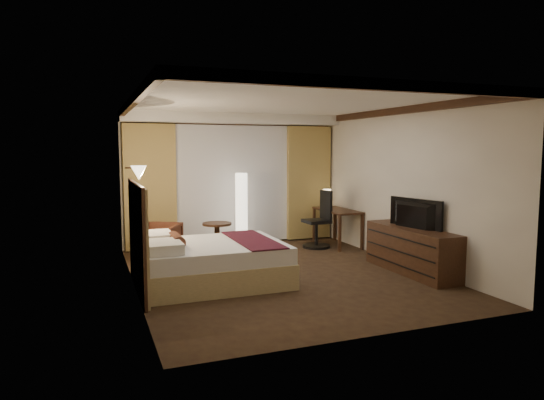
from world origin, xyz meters
name	(u,v)px	position (x,y,z in m)	size (l,w,h in m)	color
floor	(281,274)	(0.00, 0.00, 0.00)	(4.50, 5.50, 0.01)	black
ceiling	(281,102)	(0.00, 0.00, 2.70)	(4.50, 5.50, 0.01)	white
back_wall	(232,180)	(0.00, 2.75, 1.35)	(4.50, 0.02, 2.70)	beige
left_wall	(132,195)	(-2.25, 0.00, 1.35)	(0.02, 5.50, 2.70)	beige
right_wall	(401,186)	(2.25, 0.00, 1.35)	(0.02, 5.50, 2.70)	beige
crown_molding	(281,106)	(0.00, 0.00, 2.64)	(4.50, 5.50, 0.12)	black
soffit	(235,119)	(0.00, 2.50, 2.60)	(4.50, 0.50, 0.20)	white
curtain_sheer	(233,185)	(0.00, 2.67, 1.25)	(2.48, 0.04, 2.45)	silver
curtain_left_drape	(150,187)	(-1.70, 2.61, 1.25)	(1.00, 0.14, 2.45)	tan
curtain_right_drape	(309,183)	(1.70, 2.61, 1.25)	(1.00, 0.14, 2.45)	tan
wall_sconce	(139,173)	(-2.09, 0.71, 1.62)	(0.24, 0.24, 0.24)	white
bed	(212,263)	(-1.14, -0.11, 0.31)	(2.10, 1.64, 0.61)	white
headboard	(138,238)	(-2.20, -0.11, 0.75)	(0.12, 1.94, 1.50)	tan
armchair	(159,239)	(-1.65, 1.84, 0.35)	(0.69, 0.64, 0.71)	#4B2216
side_table	(217,239)	(-0.58, 1.78, 0.30)	(0.55, 0.55, 0.60)	black
floor_lamp	(242,211)	(0.02, 2.16, 0.76)	(0.32, 0.32, 1.53)	white
desk	(337,227)	(1.95, 1.74, 0.38)	(0.55, 1.24, 0.75)	black
desk_lamp	(327,199)	(1.95, 2.21, 0.92)	(0.18, 0.18, 0.34)	#FFD899
office_chair	(316,219)	(1.45, 1.69, 0.58)	(0.56, 0.56, 1.16)	black
dresser	(411,250)	(2.00, -0.66, 0.37)	(0.50, 1.88, 0.73)	black
television	(411,209)	(1.97, -0.66, 1.03)	(1.04, 0.60, 0.14)	black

